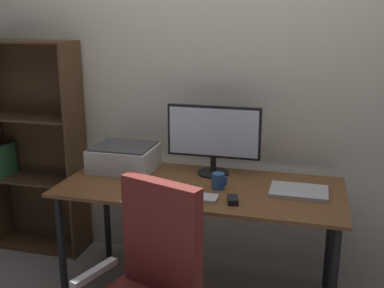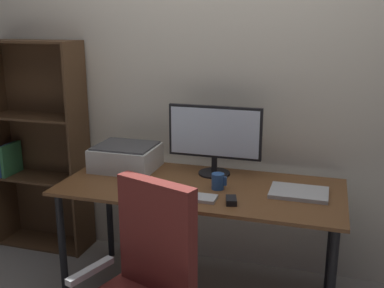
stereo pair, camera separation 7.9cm
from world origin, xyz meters
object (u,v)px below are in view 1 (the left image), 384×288
object	(u,v)px
coffee_mug	(218,181)
printer	(124,157)
monitor	(214,135)
bookshelf	(35,149)
desk	(200,198)
laptop	(299,191)
keyboard	(191,197)
mouse	(233,200)

from	to	relation	value
coffee_mug	printer	xyz separation A→B (m)	(-0.67, 0.19, 0.03)
monitor	bookshelf	size ratio (longest dim) A/B	0.38
desk	printer	world-z (taller)	printer
laptop	bookshelf	distance (m)	1.95
monitor	printer	distance (m)	0.61
desk	keyboard	size ratio (longest dim) A/B	5.72
mouse	bookshelf	xyz separation A→B (m)	(-1.59, 0.58, 0.01)
desk	keyboard	bearing A→B (deg)	-90.04
keyboard	printer	bearing A→B (deg)	145.65
keyboard	coffee_mug	world-z (taller)	coffee_mug
mouse	coffee_mug	size ratio (longest dim) A/B	1.03
coffee_mug	keyboard	bearing A→B (deg)	-121.14
laptop	printer	xyz separation A→B (m)	(-1.12, 0.14, 0.07)
desk	monitor	bearing A→B (deg)	83.40
monitor	bookshelf	xyz separation A→B (m)	(-1.38, 0.14, -0.23)
monitor	desk	bearing A→B (deg)	-96.60
desk	coffee_mug	world-z (taller)	coffee_mug
desk	keyboard	world-z (taller)	keyboard
printer	bookshelf	size ratio (longest dim) A/B	0.26
bookshelf	desk	bearing A→B (deg)	-15.13
keyboard	printer	world-z (taller)	printer
coffee_mug	printer	bearing A→B (deg)	164.08
coffee_mug	bookshelf	bearing A→B (deg)	165.13
desk	coffee_mug	distance (m)	0.17
laptop	bookshelf	xyz separation A→B (m)	(-1.92, 0.34, 0.02)
desk	mouse	xyz separation A→B (m)	(0.23, -0.21, 0.09)
monitor	printer	xyz separation A→B (m)	(-0.58, -0.06, -0.17)
laptop	bookshelf	bearing A→B (deg)	170.26
coffee_mug	mouse	bearing A→B (deg)	-57.71
laptop	mouse	bearing A→B (deg)	-144.63
laptop	printer	bearing A→B (deg)	173.12
mouse	bookshelf	world-z (taller)	bookshelf
coffee_mug	bookshelf	size ratio (longest dim) A/B	0.06
desk	bookshelf	bearing A→B (deg)	164.87
desk	printer	bearing A→B (deg)	163.25
keyboard	laptop	bearing A→B (deg)	21.87
printer	desk	bearing A→B (deg)	-16.75
printer	bookshelf	world-z (taller)	bookshelf
bookshelf	coffee_mug	bearing A→B (deg)	-14.87
laptop	desk	bearing A→B (deg)	-177.14
keyboard	mouse	bearing A→B (deg)	-1.42
keyboard	mouse	world-z (taller)	mouse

